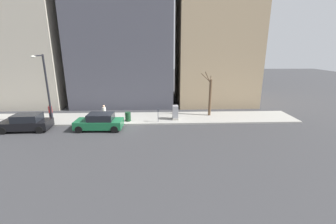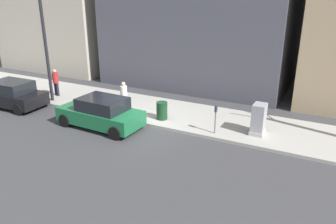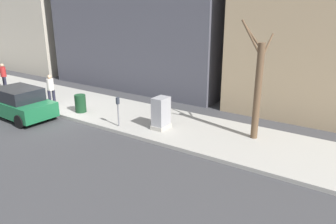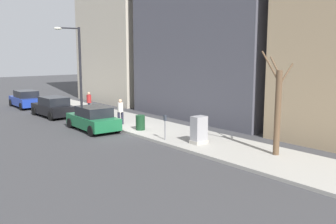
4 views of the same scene
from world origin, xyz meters
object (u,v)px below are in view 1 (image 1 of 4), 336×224
object	(u,v)px
parked_car_green	(100,122)
streetlamp	(45,84)
parking_meter	(158,114)
office_block_center	(124,20)
office_tower_right	(25,17)
pedestrian_near_meter	(104,112)
pedestrian_midblock	(51,111)
bare_tree	(210,96)
trash_bin	(128,117)
parked_car_black	(26,123)
utility_box	(175,113)

from	to	relation	value
parked_car_green	streetlamp	bearing A→B (deg)	76.40
parked_car_green	parking_meter	world-z (taller)	parked_car_green
office_block_center	office_tower_right	bearing A→B (deg)	96.34
parking_meter	streetlamp	bearing A→B (deg)	90.93
parking_meter	pedestrian_near_meter	size ratio (longest dim) A/B	0.81
pedestrian_midblock	bare_tree	bearing A→B (deg)	-162.03
streetlamp	pedestrian_midblock	xyz separation A→B (m)	(1.11, 0.46, -2.93)
streetlamp	bare_tree	distance (m)	16.08
office_tower_right	trash_bin	bearing A→B (deg)	-124.87
streetlamp	trash_bin	bearing A→B (deg)	-85.15
pedestrian_near_meter	pedestrian_midblock	size ratio (longest dim) A/B	1.00
parked_car_black	office_tower_right	xyz separation A→B (m)	(11.41, 4.77, 10.19)
office_tower_right	parking_meter	bearing A→B (deg)	-120.85
parking_meter	bare_tree	world-z (taller)	bare_tree
parked_car_green	trash_bin	bearing A→B (deg)	-47.27
parked_car_black	trash_bin	bearing A→B (deg)	-79.48
utility_box	bare_tree	bearing A→B (deg)	-70.83
parking_meter	pedestrian_near_meter	xyz separation A→B (m)	(0.46, 5.33, 0.11)
parking_meter	utility_box	size ratio (longest dim) A/B	0.94
parking_meter	trash_bin	size ratio (longest dim) A/B	1.50
parked_car_black	streetlamp	size ratio (longest dim) A/B	0.66
parked_car_black	bare_tree	bearing A→B (deg)	-80.03
office_tower_right	pedestrian_midblock	bearing A→B (deg)	-146.93
parking_meter	pedestrian_midblock	xyz separation A→B (m)	(0.94, 10.76, 0.11)
streetlamp	trash_bin	world-z (taller)	streetlamp
parked_car_black	office_block_center	bearing A→B (deg)	-32.08
parked_car_black	trash_bin	xyz separation A→B (m)	(1.95, -8.81, -0.14)
trash_bin	office_block_center	size ratio (longest dim) A/B	0.04
parked_car_black	bare_tree	size ratio (longest dim) A/B	0.90
streetlamp	pedestrian_midblock	bearing A→B (deg)	22.57
office_block_center	office_tower_right	xyz separation A→B (m)	(-1.35, 12.18, 0.11)
parked_car_green	parking_meter	xyz separation A→B (m)	(1.54, -5.30, 0.24)
utility_box	trash_bin	xyz separation A→B (m)	(-0.40, 4.76, -0.25)
parked_car_green	office_block_center	bearing A→B (deg)	-2.21
streetlamp	pedestrian_midblock	size ratio (longest dim) A/B	3.92
utility_box	pedestrian_near_meter	world-z (taller)	pedestrian_near_meter
streetlamp	office_block_center	world-z (taller)	office_block_center
parked_car_black	parking_meter	world-z (taller)	parked_car_black
parked_car_green	office_tower_right	xyz separation A→B (m)	(11.45, 11.30, 10.19)
pedestrian_midblock	office_block_center	world-z (taller)	office_block_center
streetlamp	office_block_center	bearing A→B (deg)	-27.20
pedestrian_near_meter	trash_bin	bearing A→B (deg)	-73.96
pedestrian_near_meter	utility_box	bearing A→B (deg)	-70.56
office_block_center	bare_tree	bearing A→B (deg)	-132.50
bare_tree	pedestrian_near_meter	world-z (taller)	bare_tree
parking_meter	streetlamp	distance (m)	10.73
utility_box	office_tower_right	distance (m)	22.81
bare_tree	office_tower_right	distance (m)	24.99
utility_box	parking_meter	bearing A→B (deg)	115.93
parked_car_green	pedestrian_near_meter	world-z (taller)	pedestrian_near_meter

